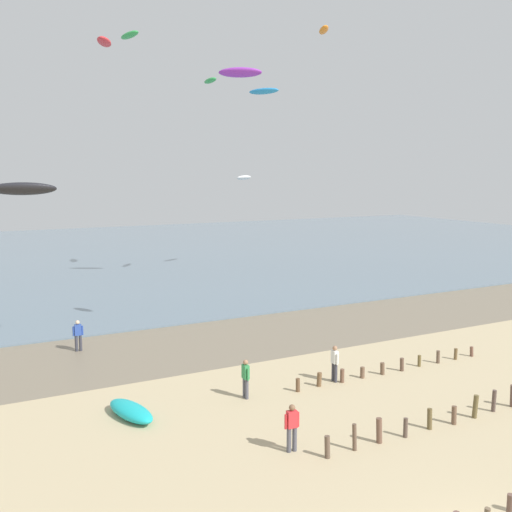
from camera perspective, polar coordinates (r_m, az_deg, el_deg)
wet_sand_strip at (r=33.56m, az=-5.87°, el=-8.57°), size 120.00×8.79×0.01m
sea at (r=70.96m, az=-17.71°, el=-0.04°), size 160.00×70.00×0.10m
groyne_far at (r=29.35m, az=12.43°, el=-10.58°), size 11.00×0.35×0.66m
person_mid_beach at (r=33.40m, az=-16.94°, el=-7.34°), size 0.57×0.24×1.71m
person_by_waterline at (r=21.08m, az=3.52°, el=-16.23°), size 0.57×0.24×1.71m
person_left_flank at (r=27.72m, az=7.67°, el=-10.23°), size 0.25×0.57×1.71m
person_right_flank at (r=25.57m, az=-1.02°, el=-11.76°), size 0.22×0.57×1.71m
grounded_kite at (r=24.39m, az=-12.09°, el=-14.55°), size 1.69×2.97×0.56m
kite_aloft_0 at (r=32.31m, az=0.76°, el=15.76°), size 1.42×1.94×0.37m
kite_aloft_1 at (r=48.67m, az=-1.55°, el=17.44°), size 3.61×2.82×1.00m
kite_aloft_3 at (r=51.43m, az=-14.57°, el=19.54°), size 2.15×3.42×0.59m
kite_aloft_4 at (r=26.32m, az=-21.79°, el=6.10°), size 2.85×1.46×0.77m
kite_aloft_5 at (r=53.89m, az=-4.48°, el=16.67°), size 1.17×2.66×0.53m
kite_aloft_6 at (r=49.65m, az=6.62°, el=21.04°), size 1.98×2.48×0.65m
kite_aloft_7 at (r=43.51m, az=-12.21°, el=20.29°), size 1.13×2.54×0.52m
kite_aloft_9 at (r=58.55m, az=-1.18°, el=7.64°), size 2.50×2.01×0.65m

